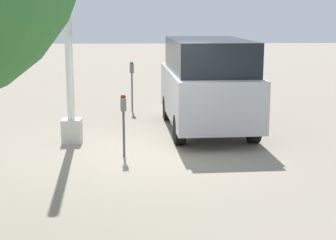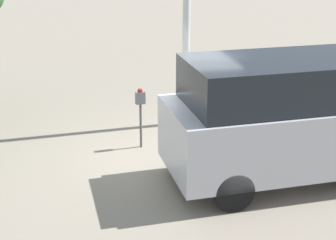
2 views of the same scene
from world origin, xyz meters
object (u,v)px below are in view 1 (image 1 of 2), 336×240
at_px(parking_meter_far, 132,75).
at_px(parked_van, 207,82).
at_px(parking_meter_near, 123,111).
at_px(lamp_post, 69,53).

height_order(parking_meter_far, parked_van, parked_van).
bearing_deg(parked_van, parking_meter_near, 136.90).
bearing_deg(parking_meter_far, lamp_post, 154.97).
xyz_separation_m(parking_meter_far, parked_van, (-2.68, -1.95, 0.12)).
distance_m(parking_meter_near, parking_meter_far, 5.06).
xyz_separation_m(parking_meter_near, parked_van, (2.38, -2.01, 0.26)).
height_order(parking_meter_near, parked_van, parked_van).
relative_size(parking_meter_near, parked_van, 0.29).
distance_m(parking_meter_near, lamp_post, 2.09).
xyz_separation_m(parking_meter_far, lamp_post, (-3.78, 1.31, 0.94)).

